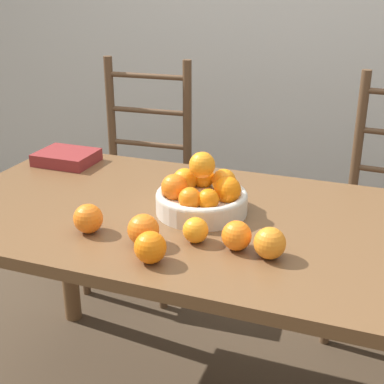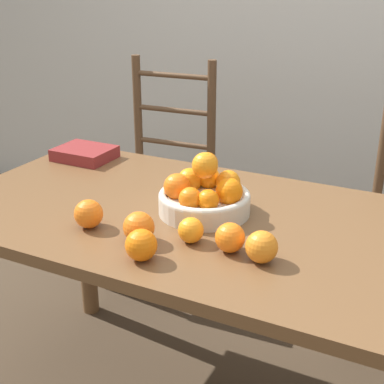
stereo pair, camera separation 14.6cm
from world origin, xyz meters
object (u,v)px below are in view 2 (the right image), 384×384
object	(u,v)px
orange_loose_4	(230,238)
chair_left	(162,183)
book_stack	(85,153)
fruit_bowl	(204,194)
orange_loose_2	(262,247)
orange_loose_1	(139,227)
orange_loose_5	(141,245)
orange_loose_3	(89,214)
orange_loose_0	(191,230)

from	to	relation	value
orange_loose_4	chair_left	world-z (taller)	chair_left
chair_left	book_stack	bearing A→B (deg)	-99.38
fruit_bowl	orange_loose_2	distance (m)	0.32
orange_loose_2	orange_loose_1	bearing A→B (deg)	-172.25
orange_loose_5	chair_left	distance (m)	1.21
orange_loose_2	chair_left	bearing A→B (deg)	131.17
fruit_bowl	chair_left	xyz separation A→B (m)	(-0.56, 0.72, -0.31)
chair_left	orange_loose_5	bearing A→B (deg)	-65.79
fruit_bowl	orange_loose_4	world-z (taller)	fruit_bowl
orange_loose_2	orange_loose_3	xyz separation A→B (m)	(-0.49, -0.03, 0.00)
orange_loose_2	book_stack	world-z (taller)	orange_loose_2
orange_loose_1	orange_loose_4	xyz separation A→B (m)	(0.23, 0.06, -0.00)
orange_loose_0	orange_loose_4	xyz separation A→B (m)	(0.11, -0.00, 0.00)
orange_loose_0	orange_loose_4	distance (m)	0.11
orange_loose_1	orange_loose_4	world-z (taller)	orange_loose_1
orange_loose_3	chair_left	xyz separation A→B (m)	(-0.32, 0.95, -0.29)
orange_loose_0	fruit_bowl	bearing A→B (deg)	104.85
orange_loose_1	chair_left	world-z (taller)	chair_left
orange_loose_0	orange_loose_4	size ratio (longest dim) A/B	0.89
orange_loose_1	orange_loose_3	distance (m)	0.17
orange_loose_1	orange_loose_5	distance (m)	0.10
orange_loose_4	orange_loose_5	bearing A→B (deg)	-142.42
orange_loose_4	book_stack	bearing A→B (deg)	151.20
fruit_bowl	chair_left	world-z (taller)	chair_left
orange_loose_0	orange_loose_3	xyz separation A→B (m)	(-0.29, -0.05, 0.01)
orange_loose_2	orange_loose_4	distance (m)	0.09
orange_loose_2	orange_loose_4	xyz separation A→B (m)	(-0.09, 0.01, -0.00)
orange_loose_5	book_stack	bearing A→B (deg)	136.73
fruit_bowl	orange_loose_0	distance (m)	0.19
orange_loose_1	orange_loose_4	distance (m)	0.24
orange_loose_1	fruit_bowl	bearing A→B (deg)	73.54
orange_loose_1	orange_loose_2	xyz separation A→B (m)	(0.32, 0.04, -0.00)
orange_loose_4	book_stack	distance (m)	0.88
orange_loose_3	chair_left	size ratio (longest dim) A/B	0.08
book_stack	orange_loose_3	bearing A→B (deg)	-51.74
book_stack	orange_loose_4	bearing A→B (deg)	-28.80
orange_loose_4	orange_loose_3	bearing A→B (deg)	-173.50
orange_loose_0	orange_loose_3	distance (m)	0.29
orange_loose_0	orange_loose_2	distance (m)	0.20
orange_loose_2	chair_left	size ratio (longest dim) A/B	0.08
orange_loose_3	orange_loose_4	distance (m)	0.40
orange_loose_1	orange_loose_2	distance (m)	0.32
orange_loose_3	book_stack	world-z (taller)	orange_loose_3
orange_loose_0	orange_loose_5	world-z (taller)	orange_loose_5
orange_loose_2	orange_loose_5	xyz separation A→B (m)	(-0.26, -0.12, -0.00)
orange_loose_3	book_stack	size ratio (longest dim) A/B	0.39
orange_loose_0	book_stack	bearing A→B (deg)	147.38
fruit_bowl	orange_loose_3	size ratio (longest dim) A/B	3.34
chair_left	fruit_bowl	bearing A→B (deg)	-55.48
fruit_bowl	chair_left	bearing A→B (deg)	127.75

